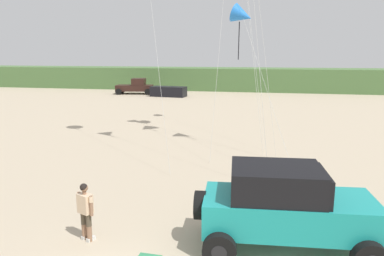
% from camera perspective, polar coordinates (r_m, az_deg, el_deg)
% --- Properties ---
extents(dune_ridge, '(90.00, 6.46, 3.07)m').
position_cam_1_polar(dune_ridge, '(52.61, 9.13, 7.54)').
color(dune_ridge, '#4C703D').
rests_on(dune_ridge, ground_plane).
extents(jeep, '(4.94, 2.72, 2.26)m').
position_cam_1_polar(jeep, '(10.07, 14.43, -11.71)').
color(jeep, teal).
rests_on(jeep, ground_plane).
extents(person_watching, '(0.58, 0.42, 1.67)m').
position_cam_1_polar(person_watching, '(10.67, -16.29, -12.00)').
color(person_watching, '#8C664C').
rests_on(person_watching, ground_plane).
extents(distant_pickup, '(4.85, 3.06, 1.98)m').
position_cam_1_polar(distant_pickup, '(47.49, -8.80, 6.40)').
color(distant_pickup, black).
rests_on(distant_pickup, ground_plane).
extents(distant_sedan, '(4.37, 2.19, 1.20)m').
position_cam_1_polar(distant_sedan, '(44.22, -3.69, 5.70)').
color(distant_sedan, black).
rests_on(distant_sedan, ground_plane).
extents(kite_blue_swept, '(3.44, 6.52, 7.74)m').
position_cam_1_polar(kite_blue_swept, '(19.66, 7.88, 16.97)').
color(kite_blue_swept, blue).
rests_on(kite_blue_swept, ground_plane).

